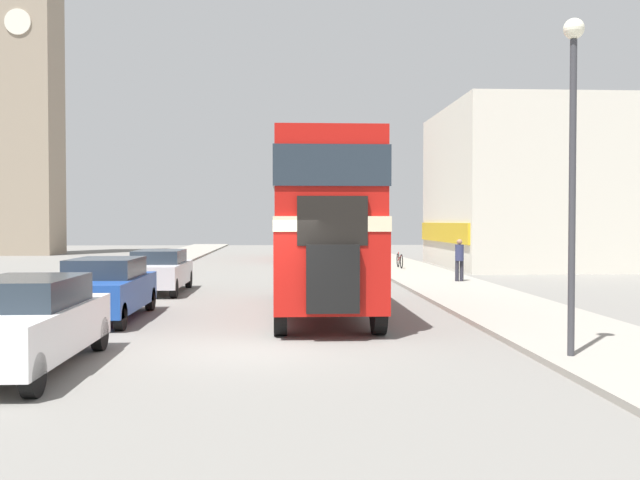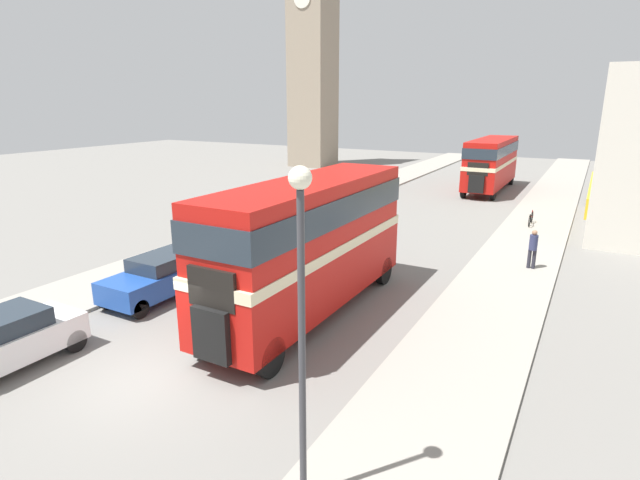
{
  "view_description": "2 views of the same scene",
  "coord_description": "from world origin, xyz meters",
  "px_view_note": "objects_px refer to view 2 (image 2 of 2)",
  "views": [
    {
      "loc": [
        0.51,
        -13.67,
        2.47
      ],
      "look_at": [
        1.54,
        5.63,
        1.96
      ],
      "focal_mm": 40.0,
      "sensor_mm": 36.0,
      "label": 1
    },
    {
      "loc": [
        9.36,
        -7.77,
        6.89
      ],
      "look_at": [
        0.0,
        9.07,
        1.5
      ],
      "focal_mm": 28.0,
      "sensor_mm": 36.0,
      "label": 2
    }
  ],
  "objects_px": {
    "car_parked_mid": "(164,275)",
    "church_tower": "(313,20)",
    "bus_distant": "(491,160)",
    "bicycle_on_pavement": "(531,218)",
    "pedestrian_walking": "(533,247)",
    "car_parked_far": "(273,234)",
    "street_lamp": "(301,295)",
    "double_decker_bus": "(310,237)"
  },
  "relations": [
    {
      "from": "double_decker_bus",
      "to": "pedestrian_walking",
      "type": "height_order",
      "value": "double_decker_bus"
    },
    {
      "from": "street_lamp",
      "to": "car_parked_mid",
      "type": "bearing_deg",
      "value": 147.89
    },
    {
      "from": "double_decker_bus",
      "to": "car_parked_mid",
      "type": "xyz_separation_m",
      "value": [
        -5.48,
        -1.19,
        -1.86
      ]
    },
    {
      "from": "double_decker_bus",
      "to": "bicycle_on_pavement",
      "type": "height_order",
      "value": "double_decker_bus"
    },
    {
      "from": "bus_distant",
      "to": "pedestrian_walking",
      "type": "height_order",
      "value": "bus_distant"
    },
    {
      "from": "street_lamp",
      "to": "double_decker_bus",
      "type": "bearing_deg",
      "value": 119.33
    },
    {
      "from": "car_parked_far",
      "to": "street_lamp",
      "type": "xyz_separation_m",
      "value": [
        9.3,
        -12.71,
        3.19
      ]
    },
    {
      "from": "double_decker_bus",
      "to": "car_parked_far",
      "type": "bearing_deg",
      "value": 133.55
    },
    {
      "from": "car_parked_mid",
      "to": "bicycle_on_pavement",
      "type": "bearing_deg",
      "value": 59.4
    },
    {
      "from": "bicycle_on_pavement",
      "to": "car_parked_far",
      "type": "bearing_deg",
      "value": -133.33
    },
    {
      "from": "double_decker_bus",
      "to": "street_lamp",
      "type": "xyz_separation_m",
      "value": [
        4.01,
        -7.14,
        1.3
      ]
    },
    {
      "from": "bus_distant",
      "to": "car_parked_mid",
      "type": "height_order",
      "value": "bus_distant"
    },
    {
      "from": "bus_distant",
      "to": "bicycle_on_pavement",
      "type": "height_order",
      "value": "bus_distant"
    },
    {
      "from": "pedestrian_walking",
      "to": "bicycle_on_pavement",
      "type": "relative_size",
      "value": 0.94
    },
    {
      "from": "bus_distant",
      "to": "street_lamp",
      "type": "bearing_deg",
      "value": -84.18
    },
    {
      "from": "double_decker_bus",
      "to": "bus_distant",
      "type": "distance_m",
      "value": 27.48
    },
    {
      "from": "double_decker_bus",
      "to": "bicycle_on_pavement",
      "type": "xyz_separation_m",
      "value": [
        4.91,
        16.38,
        -2.17
      ]
    },
    {
      "from": "bus_distant",
      "to": "bicycle_on_pavement",
      "type": "bearing_deg",
      "value": -68.27
    },
    {
      "from": "car_parked_far",
      "to": "bicycle_on_pavement",
      "type": "height_order",
      "value": "car_parked_far"
    },
    {
      "from": "car_parked_mid",
      "to": "pedestrian_walking",
      "type": "relative_size",
      "value": 2.75
    },
    {
      "from": "bus_distant",
      "to": "double_decker_bus",
      "type": "bearing_deg",
      "value": -91.01
    },
    {
      "from": "double_decker_bus",
      "to": "car_parked_far",
      "type": "xyz_separation_m",
      "value": [
        -5.29,
        5.56,
        -1.89
      ]
    },
    {
      "from": "car_parked_mid",
      "to": "bicycle_on_pavement",
      "type": "height_order",
      "value": "car_parked_mid"
    },
    {
      "from": "car_parked_mid",
      "to": "street_lamp",
      "type": "relative_size",
      "value": 0.78
    },
    {
      "from": "bus_distant",
      "to": "car_parked_mid",
      "type": "relative_size",
      "value": 2.19
    },
    {
      "from": "car_parked_mid",
      "to": "pedestrian_walking",
      "type": "height_order",
      "value": "pedestrian_walking"
    },
    {
      "from": "pedestrian_walking",
      "to": "bicycle_on_pavement",
      "type": "bearing_deg",
      "value": 97.03
    },
    {
      "from": "bus_distant",
      "to": "church_tower",
      "type": "xyz_separation_m",
      "value": [
        -20.19,
        7.12,
        12.45
      ]
    },
    {
      "from": "pedestrian_walking",
      "to": "church_tower",
      "type": "distance_m",
      "value": 39.26
    },
    {
      "from": "double_decker_bus",
      "to": "bicycle_on_pavement",
      "type": "relative_size",
      "value": 5.58
    },
    {
      "from": "pedestrian_walking",
      "to": "street_lamp",
      "type": "xyz_separation_m",
      "value": [
        -1.9,
        -15.39,
        2.9
      ]
    },
    {
      "from": "car_parked_mid",
      "to": "street_lamp",
      "type": "distance_m",
      "value": 11.64
    },
    {
      "from": "car_parked_mid",
      "to": "church_tower",
      "type": "height_order",
      "value": "church_tower"
    },
    {
      "from": "car_parked_far",
      "to": "double_decker_bus",
      "type": "bearing_deg",
      "value": -46.45
    },
    {
      "from": "church_tower",
      "to": "car_parked_far",
      "type": "bearing_deg",
      "value": -63.6
    },
    {
      "from": "double_decker_bus",
      "to": "bicycle_on_pavement",
      "type": "distance_m",
      "value": 17.23
    },
    {
      "from": "car_parked_far",
      "to": "bicycle_on_pavement",
      "type": "distance_m",
      "value": 14.87
    },
    {
      "from": "bus_distant",
      "to": "car_parked_mid",
      "type": "xyz_separation_m",
      "value": [
        -5.96,
        -28.66,
        -1.62
      ]
    },
    {
      "from": "bus_distant",
      "to": "bicycle_on_pavement",
      "type": "distance_m",
      "value": 12.1
    },
    {
      "from": "car_parked_far",
      "to": "pedestrian_walking",
      "type": "relative_size",
      "value": 2.72
    },
    {
      "from": "pedestrian_walking",
      "to": "bicycle_on_pavement",
      "type": "xyz_separation_m",
      "value": [
        -1.0,
        8.13,
        -0.57
      ]
    },
    {
      "from": "car_parked_mid",
      "to": "car_parked_far",
      "type": "xyz_separation_m",
      "value": [
        0.19,
        6.75,
        -0.03
      ]
    }
  ]
}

